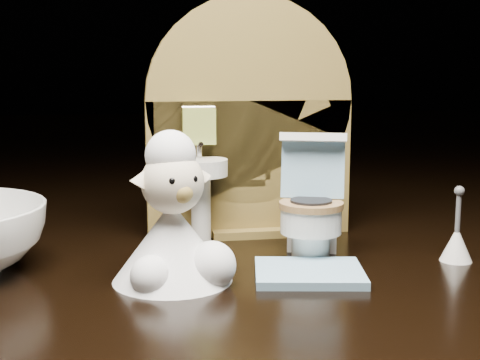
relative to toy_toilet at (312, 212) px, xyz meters
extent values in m
cube|color=black|center=(-0.03, -0.01, -0.08)|extent=(2.50, 2.50, 0.10)
cube|color=olive|center=(-0.03, 0.06, 0.02)|extent=(0.13, 0.02, 0.09)
cylinder|color=olive|center=(-0.03, 0.06, 0.06)|extent=(0.13, 0.02, 0.13)
cube|color=olive|center=(-0.03, 0.06, -0.02)|extent=(0.05, 0.04, 0.01)
cylinder|color=white|center=(-0.06, 0.04, 0.00)|extent=(0.01, 0.01, 0.04)
cylinder|color=white|center=(-0.06, 0.04, 0.02)|extent=(0.03, 0.03, 0.01)
cylinder|color=silver|center=(-0.06, 0.05, 0.03)|extent=(0.00, 0.00, 0.01)
cube|color=#98A644|center=(-0.06, 0.05, 0.05)|extent=(0.02, 0.01, 0.02)
cube|color=olive|center=(0.01, 0.05, 0.03)|extent=(0.02, 0.01, 0.02)
cylinder|color=beige|center=(0.01, 0.04, 0.02)|extent=(0.02, 0.02, 0.02)
cylinder|color=white|center=(0.00, -0.01, -0.02)|extent=(0.02, 0.02, 0.02)
cylinder|color=white|center=(0.00, -0.01, 0.00)|extent=(0.03, 0.03, 0.01)
cylinder|color=olive|center=(0.00, -0.01, 0.01)|extent=(0.04, 0.04, 0.00)
cube|color=white|center=(0.00, 0.01, 0.00)|extent=(0.03, 0.02, 0.04)
cube|color=#7CA9C5|center=(0.00, 0.01, 0.02)|extent=(0.04, 0.02, 0.04)
cube|color=white|center=(0.00, 0.00, 0.04)|extent=(0.04, 0.02, 0.01)
cylinder|color=#A5AE27|center=(0.01, 0.01, 0.02)|extent=(0.01, 0.01, 0.01)
cube|color=#7CA9C5|center=(-0.01, -0.04, -0.02)|extent=(0.06, 0.05, 0.00)
cone|color=white|center=(0.08, -0.02, -0.02)|extent=(0.02, 0.02, 0.02)
cylinder|color=#59595B|center=(0.08, -0.02, 0.00)|extent=(0.00, 0.00, 0.02)
sphere|color=#59595B|center=(0.08, -0.02, 0.01)|extent=(0.01, 0.01, 0.01)
cone|color=white|center=(-0.08, -0.03, -0.01)|extent=(0.06, 0.06, 0.04)
sphere|color=white|center=(-0.06, -0.04, -0.02)|extent=(0.02, 0.02, 0.02)
sphere|color=white|center=(-0.09, -0.05, -0.02)|extent=(0.02, 0.02, 0.02)
sphere|color=beige|center=(-0.08, -0.03, 0.02)|extent=(0.03, 0.03, 0.03)
sphere|color=#B19045|center=(-0.08, -0.04, 0.02)|extent=(0.01, 0.01, 0.01)
sphere|color=white|center=(-0.08, -0.03, 0.04)|extent=(0.03, 0.03, 0.03)
cone|color=beige|center=(-0.09, -0.04, 0.03)|extent=(0.02, 0.01, 0.01)
cone|color=beige|center=(-0.07, -0.03, 0.03)|extent=(0.02, 0.01, 0.01)
sphere|color=black|center=(-0.08, -0.05, 0.03)|extent=(0.00, 0.00, 0.00)
sphere|color=black|center=(-0.07, -0.04, 0.03)|extent=(0.00, 0.00, 0.00)
camera|label=1|loc=(-0.10, -0.36, 0.08)|focal=50.00mm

